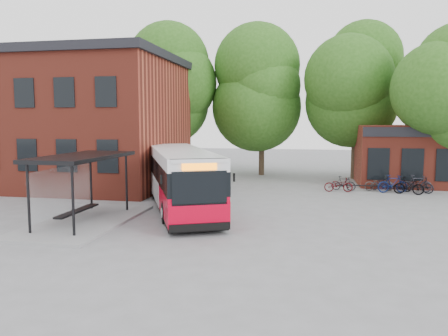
% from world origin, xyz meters
% --- Properties ---
extents(ground, '(100.00, 100.00, 0.00)m').
position_xyz_m(ground, '(0.00, 0.00, 0.00)').
color(ground, slate).
extents(station_building, '(18.40, 10.40, 8.50)m').
position_xyz_m(station_building, '(-13.00, 9.00, 4.25)').
color(station_building, maroon).
rests_on(station_building, ground).
extents(bus_shelter, '(3.60, 7.00, 2.90)m').
position_xyz_m(bus_shelter, '(-4.50, -1.00, 1.45)').
color(bus_shelter, black).
rests_on(bus_shelter, ground).
extents(bike_rail, '(5.20, 0.10, 0.38)m').
position_xyz_m(bike_rail, '(9.28, 10.00, 0.19)').
color(bike_rail, black).
rests_on(bike_rail, ground).
extents(tree_0, '(7.92, 7.92, 11.00)m').
position_xyz_m(tree_0, '(-6.00, 16.00, 5.50)').
color(tree_0, '#245115').
rests_on(tree_0, ground).
extents(tree_1, '(7.92, 7.92, 10.40)m').
position_xyz_m(tree_1, '(1.00, 17.00, 5.20)').
color(tree_1, '#245115').
rests_on(tree_1, ground).
extents(tree_2, '(7.92, 7.92, 11.00)m').
position_xyz_m(tree_2, '(8.00, 16.00, 5.50)').
color(tree_2, '#245115').
rests_on(tree_2, ground).
extents(tree_3, '(7.04, 7.04, 9.28)m').
position_xyz_m(tree_3, '(13.00, 12.00, 4.64)').
color(tree_3, '#245115').
rests_on(tree_3, ground).
extents(city_bus, '(6.87, 11.37, 2.89)m').
position_xyz_m(city_bus, '(-1.46, 2.91, 1.45)').
color(city_bus, red).
rests_on(city_bus, ground).
extents(bicycle_0, '(1.72, 0.70, 0.88)m').
position_xyz_m(bicycle_0, '(6.51, 9.43, 0.44)').
color(bicycle_0, '#44060A').
rests_on(bicycle_0, ground).
extents(bicycle_1, '(1.52, 0.65, 0.89)m').
position_xyz_m(bicycle_1, '(6.85, 10.06, 0.44)').
color(bicycle_1, '#292A2F').
rests_on(bicycle_1, ground).
extents(bicycle_2, '(1.77, 0.79, 0.90)m').
position_xyz_m(bicycle_2, '(8.97, 10.31, 0.45)').
color(bicycle_2, '#322E2B').
rests_on(bicycle_2, ground).
extents(bicycle_3, '(1.87, 0.89, 1.08)m').
position_xyz_m(bicycle_3, '(9.67, 9.70, 0.54)').
color(bicycle_3, '#0C173E').
rests_on(bicycle_3, ground).
extents(bicycle_4, '(1.61, 1.02, 0.80)m').
position_xyz_m(bicycle_4, '(9.23, 10.76, 0.40)').
color(bicycle_4, black).
rests_on(bicycle_4, ground).
extents(bicycle_5, '(1.75, 0.82, 1.01)m').
position_xyz_m(bicycle_5, '(10.49, 9.26, 0.51)').
color(bicycle_5, black).
rests_on(bicycle_5, ground).
extents(bicycle_6, '(1.96, 1.30, 0.98)m').
position_xyz_m(bicycle_6, '(11.10, 9.98, 0.49)').
color(bicycle_6, black).
rests_on(bicycle_6, ground).
extents(bicycle_7, '(1.74, 0.51, 1.04)m').
position_xyz_m(bicycle_7, '(11.15, 10.26, 0.52)').
color(bicycle_7, '#23232B').
rests_on(bicycle_7, ground).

